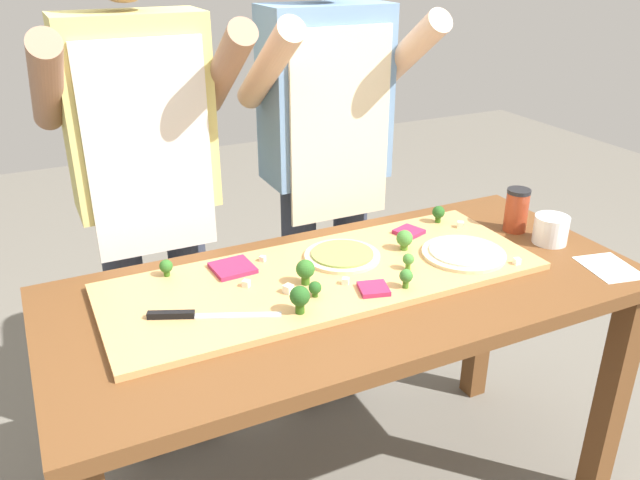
% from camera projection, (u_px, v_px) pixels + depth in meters
% --- Properties ---
extents(prep_table, '(1.57, 0.72, 0.80)m').
position_uv_depth(prep_table, '(350.00, 323.00, 1.74)').
color(prep_table, brown).
rests_on(prep_table, ground).
extents(cutting_board, '(1.17, 0.43, 0.02)m').
position_uv_depth(cutting_board, '(325.00, 276.00, 1.71)').
color(cutting_board, tan).
rests_on(cutting_board, prep_table).
extents(chefs_knife, '(0.29, 0.14, 0.02)m').
position_uv_depth(chefs_knife, '(195.00, 315.00, 1.51)').
color(chefs_knife, '#B7BABF').
rests_on(chefs_knife, cutting_board).
extents(pizza_whole_white_garlic, '(0.23, 0.23, 0.02)m').
position_uv_depth(pizza_whole_white_garlic, '(464.00, 253.00, 1.80)').
color(pizza_whole_white_garlic, beige).
rests_on(pizza_whole_white_garlic, cutting_board).
extents(pizza_whole_pesto_green, '(0.21, 0.21, 0.02)m').
position_uv_depth(pizza_whole_pesto_green, '(342.00, 255.00, 1.79)').
color(pizza_whole_pesto_green, beige).
rests_on(pizza_whole_pesto_green, cutting_board).
extents(pizza_slice_near_right, '(0.09, 0.09, 0.01)m').
position_uv_depth(pizza_slice_near_right, '(374.00, 289.00, 1.62)').
color(pizza_slice_near_right, '#9E234C').
rests_on(pizza_slice_near_right, cutting_board).
extents(pizza_slice_far_left, '(0.11, 0.11, 0.01)m').
position_uv_depth(pizza_slice_far_left, '(233.00, 268.00, 1.72)').
color(pizza_slice_far_left, '#9E234C').
rests_on(pizza_slice_far_left, cutting_board).
extents(pizza_slice_near_left, '(0.09, 0.09, 0.01)m').
position_uv_depth(pizza_slice_near_left, '(409.00, 232.00, 1.94)').
color(pizza_slice_near_left, '#9E234C').
rests_on(pizza_slice_near_left, cutting_board).
extents(broccoli_floret_front_left, '(0.03, 0.03, 0.05)m').
position_uv_depth(broccoli_floret_front_left, '(408.00, 260.00, 1.72)').
color(broccoli_floret_front_left, '#487A23').
rests_on(broccoli_floret_front_left, cutting_board).
extents(broccoli_floret_front_mid, '(0.05, 0.05, 0.07)m').
position_uv_depth(broccoli_floret_front_mid, '(305.00, 270.00, 1.64)').
color(broccoli_floret_front_mid, '#366618').
rests_on(broccoli_floret_front_mid, cutting_board).
extents(broccoli_floret_back_left, '(0.05, 0.05, 0.07)m').
position_uv_depth(broccoli_floret_back_left, '(300.00, 297.00, 1.51)').
color(broccoli_floret_back_left, '#2C5915').
rests_on(broccoli_floret_back_left, cutting_board).
extents(broccoli_floret_center_left, '(0.03, 0.03, 0.05)m').
position_uv_depth(broccoli_floret_center_left, '(406.00, 277.00, 1.62)').
color(broccoli_floret_center_left, '#3F7220').
rests_on(broccoli_floret_center_left, cutting_board).
extents(broccoli_floret_back_mid, '(0.03, 0.03, 0.04)m').
position_uv_depth(broccoli_floret_back_mid, '(315.00, 288.00, 1.59)').
color(broccoli_floret_back_mid, '#2C5915').
rests_on(broccoli_floret_back_mid, cutting_board).
extents(broccoli_floret_front_right, '(0.04, 0.04, 0.05)m').
position_uv_depth(broccoli_floret_front_right, '(166.00, 267.00, 1.68)').
color(broccoli_floret_front_right, '#366618').
rests_on(broccoli_floret_front_right, cutting_board).
extents(broccoli_floret_back_right, '(0.04, 0.04, 0.05)m').
position_uv_depth(broccoli_floret_back_right, '(438.00, 213.00, 2.01)').
color(broccoli_floret_back_right, '#2C5915').
rests_on(broccoli_floret_back_right, cutting_board).
extents(broccoli_floret_center_right, '(0.05, 0.05, 0.06)m').
position_uv_depth(broccoli_floret_center_right, '(404.00, 239.00, 1.83)').
color(broccoli_floret_center_right, '#487A23').
rests_on(broccoli_floret_center_right, cutting_board).
extents(cheese_crumble_a, '(0.03, 0.03, 0.02)m').
position_uv_depth(cheese_crumble_a, '(460.00, 225.00, 1.98)').
color(cheese_crumble_a, silver).
rests_on(cheese_crumble_a, cutting_board).
extents(cheese_crumble_b, '(0.03, 0.03, 0.02)m').
position_uv_depth(cheese_crumble_b, '(289.00, 289.00, 1.61)').
color(cheese_crumble_b, white).
rests_on(cheese_crumble_b, cutting_board).
extents(cheese_crumble_c, '(0.02, 0.02, 0.02)m').
position_uv_depth(cheese_crumble_c, '(345.00, 281.00, 1.65)').
color(cheese_crumble_c, white).
rests_on(cheese_crumble_c, cutting_board).
extents(cheese_crumble_d, '(0.02, 0.02, 0.02)m').
position_uv_depth(cheese_crumble_d, '(246.00, 283.00, 1.64)').
color(cheese_crumble_d, white).
rests_on(cheese_crumble_d, cutting_board).
extents(cheese_crumble_e, '(0.02, 0.02, 0.01)m').
position_uv_depth(cheese_crumble_e, '(263.00, 259.00, 1.77)').
color(cheese_crumble_e, silver).
rests_on(cheese_crumble_e, cutting_board).
extents(cheese_crumble_f, '(0.02, 0.02, 0.02)m').
position_uv_depth(cheese_crumble_f, '(517.00, 261.00, 1.75)').
color(cheese_crumble_f, white).
rests_on(cheese_crumble_f, cutting_board).
extents(flour_cup, '(0.10, 0.10, 0.08)m').
position_uv_depth(flour_cup, '(551.00, 231.00, 1.91)').
color(flour_cup, white).
rests_on(flour_cup, prep_table).
extents(sauce_jar, '(0.07, 0.07, 0.14)m').
position_uv_depth(sauce_jar, '(517.00, 210.00, 1.98)').
color(sauce_jar, '#99381E').
rests_on(sauce_jar, prep_table).
extents(recipe_note, '(0.16, 0.19, 0.00)m').
position_uv_depth(recipe_note, '(609.00, 268.00, 1.78)').
color(recipe_note, white).
rests_on(recipe_note, prep_table).
extents(cook_left, '(0.54, 0.39, 1.67)m').
position_uv_depth(cook_left, '(146.00, 174.00, 1.89)').
color(cook_left, '#333847').
rests_on(cook_left, ground).
extents(cook_right, '(0.54, 0.39, 1.67)m').
position_uv_depth(cook_right, '(326.00, 149.00, 2.12)').
color(cook_right, '#333847').
rests_on(cook_right, ground).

